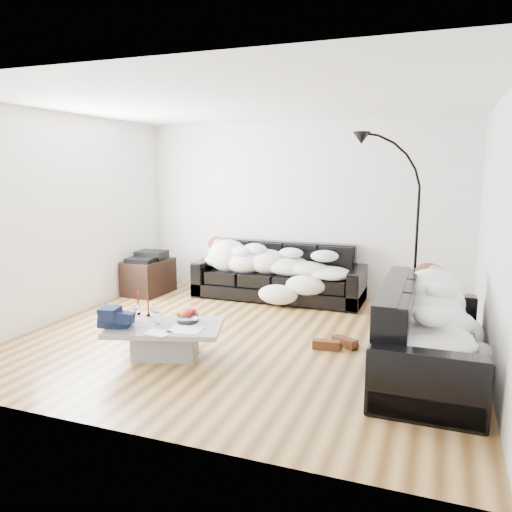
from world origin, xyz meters
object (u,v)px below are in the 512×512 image
(candle_right, at_px, (148,306))
(shoes, at_px, (335,343))
(sofa_back, at_px, (279,272))
(candle_left, at_px, (138,303))
(coffee_table, at_px, (165,341))
(wine_glass_c, at_px, (157,316))
(stereo, at_px, (148,256))
(sofa_right, at_px, (431,331))
(sleeper_right, at_px, (432,308))
(av_cabinet, at_px, (149,277))
(wine_glass_a, at_px, (153,314))
(wine_glass_b, at_px, (137,313))
(sleeper_back, at_px, (278,257))
(floor_lamp, at_px, (417,241))
(fruit_bowl, at_px, (188,315))

(candle_right, bearing_deg, shoes, 18.29)
(sofa_back, bearing_deg, candle_left, -109.51)
(sofa_back, distance_m, coffee_table, 2.65)
(wine_glass_c, height_order, stereo, stereo)
(sofa_right, relative_size, sleeper_right, 1.17)
(sleeper_right, distance_m, av_cabinet, 4.51)
(candle_left, bearing_deg, shoes, 16.69)
(shoes, bearing_deg, candle_right, -157.06)
(candle_left, distance_m, shoes, 2.18)
(sofa_back, xyz_separation_m, coffee_table, (-0.38, -2.61, -0.24))
(sofa_back, height_order, candle_right, sofa_back)
(wine_glass_a, height_order, stereo, stereo)
(wine_glass_a, bearing_deg, shoes, 23.54)
(sleeper_right, xyz_separation_m, candle_left, (-3.01, -0.25, -0.18))
(coffee_table, height_order, candle_left, candle_left)
(wine_glass_b, relative_size, wine_glass_c, 1.03)
(sleeper_back, xyz_separation_m, sleeper_right, (2.17, -2.08, 0.01))
(sleeper_right, xyz_separation_m, stereo, (-4.15, 1.74, -0.05))
(sofa_back, bearing_deg, av_cabinet, -168.68)
(sleeper_right, bearing_deg, sofa_right, 0.00)
(sofa_right, height_order, floor_lamp, floor_lamp)
(stereo, bearing_deg, coffee_table, -57.50)
(wine_glass_c, relative_size, floor_lamp, 0.09)
(candle_left, bearing_deg, av_cabinet, 119.71)
(coffee_table, distance_m, stereo, 2.76)
(fruit_bowl, xyz_separation_m, av_cabinet, (-1.76, 2.03, -0.14))
(sofa_back, bearing_deg, wine_glass_c, -100.13)
(sofa_back, relative_size, candle_left, 9.79)
(sleeper_back, xyz_separation_m, candle_left, (-0.84, -2.33, -0.17))
(floor_lamp, bearing_deg, sofa_right, -105.23)
(fruit_bowl, distance_m, wine_glass_c, 0.32)
(sleeper_right, bearing_deg, wine_glass_b, 99.36)
(sleeper_right, height_order, stereo, sleeper_right)
(sofa_back, xyz_separation_m, shoes, (1.21, -1.76, -0.35))
(sofa_back, bearing_deg, wine_glass_a, -102.44)
(wine_glass_c, relative_size, shoes, 0.37)
(coffee_table, bearing_deg, stereo, 125.81)
(fruit_bowl, xyz_separation_m, shoes, (1.42, 0.66, -0.35))
(stereo, bearing_deg, fruit_bowl, -52.29)
(candle_right, bearing_deg, sleeper_right, 5.28)
(av_cabinet, bearing_deg, coffee_table, -50.05)
(sofa_right, relative_size, wine_glass_b, 11.10)
(sleeper_back, distance_m, candle_left, 2.48)
(wine_glass_b, xyz_separation_m, candle_left, (-0.13, 0.23, 0.03))
(fruit_bowl, xyz_separation_m, floor_lamp, (2.14, 1.90, 0.63))
(wine_glass_c, bearing_deg, av_cabinet, 124.28)
(sofa_right, bearing_deg, stereo, 67.28)
(sleeper_back, bearing_deg, candle_left, -109.90)
(candle_left, distance_m, av_cabinet, 2.29)
(wine_glass_b, relative_size, floor_lamp, 0.09)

